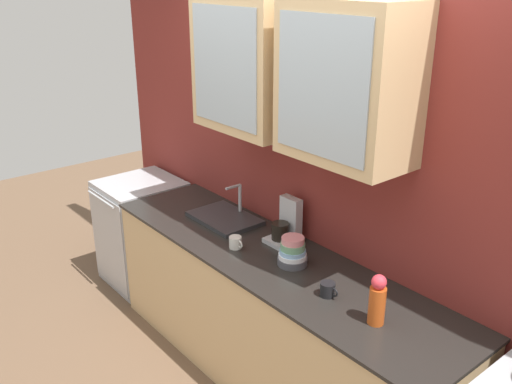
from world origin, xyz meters
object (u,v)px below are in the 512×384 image
cup_near_sink (236,242)px  dishwasher (143,232)px  bowl_stack (293,252)px  cup_near_bowls (328,289)px  coffee_maker (286,226)px  sink_faucet (225,217)px  vase (377,300)px

cup_near_sink → dishwasher: (-1.43, 0.09, -0.49)m
bowl_stack → cup_near_sink: 0.40m
cup_near_bowls → dishwasher: size_ratio=0.13×
bowl_stack → coffee_maker: (-0.25, 0.18, 0.03)m
cup_near_sink → cup_near_bowls: bearing=3.1°
sink_faucet → cup_near_sink: (0.38, -0.20, 0.02)m
coffee_maker → dishwasher: bearing=-172.2°
dishwasher → coffee_maker: bearing=7.8°
vase → cup_near_bowls: 0.34m
cup_near_bowls → dishwasher: 2.24m
coffee_maker → bowl_stack: bearing=-35.0°
cup_near_bowls → bowl_stack: bearing=166.4°
vase → bowl_stack: bearing=172.8°
cup_near_bowls → sink_faucet: bearing=172.0°
sink_faucet → cup_near_bowls: size_ratio=4.25×
cup_near_bowls → dishwasher: cup_near_bowls is taller
cup_near_sink → dishwasher: 1.51m
bowl_stack → coffee_maker: size_ratio=0.61×
sink_faucet → coffee_maker: 0.53m
bowl_stack → coffee_maker: bearing=145.0°
vase → cup_near_sink: vase is taller
sink_faucet → cup_near_sink: sink_faucet is taller
sink_faucet → bowl_stack: size_ratio=2.74×
sink_faucet → cup_near_bowls: bearing=-8.0°
coffee_maker → vase: bearing=-15.6°
sink_faucet → dishwasher: 1.15m
vase → cup_near_bowls: bearing=-179.5°
coffee_maker → cup_near_sink: bearing=-112.7°
cup_near_sink → coffee_maker: size_ratio=0.38×
bowl_stack → cup_near_bowls: bowl_stack is taller
vase → cup_near_bowls: vase is taller
bowl_stack → vase: bearing=-7.2°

